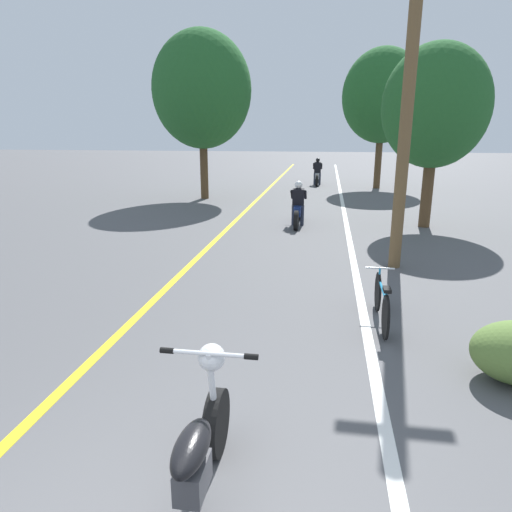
{
  "coord_description": "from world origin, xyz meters",
  "views": [
    {
      "loc": [
        1.09,
        -1.76,
        2.76
      ],
      "look_at": [
        0.07,
        4.88,
        0.9
      ],
      "focal_mm": 32.0,
      "sensor_mm": 36.0,
      "label": 1
    }
  ],
  "objects_px": {
    "motorcycle_foreground": "(195,461)",
    "bicycle_parked": "(382,302)",
    "roadside_tree_right_near": "(436,107)",
    "motorcycle_rider_lead": "(298,208)",
    "utility_pole": "(408,94)",
    "motorcycle_rider_far": "(317,175)",
    "roadside_tree_right_far": "(383,96)",
    "roadside_tree_left": "(202,90)"
  },
  "relations": [
    {
      "from": "motorcycle_foreground",
      "to": "bicycle_parked",
      "type": "bearing_deg",
      "value": 65.13
    },
    {
      "from": "roadside_tree_right_near",
      "to": "motorcycle_rider_lead",
      "type": "bearing_deg",
      "value": -175.37
    },
    {
      "from": "utility_pole",
      "to": "motorcycle_rider_far",
      "type": "xyz_separation_m",
      "value": [
        -1.95,
        14.66,
        -2.9
      ]
    },
    {
      "from": "roadside_tree_right_near",
      "to": "motorcycle_foreground",
      "type": "height_order",
      "value": "roadside_tree_right_near"
    },
    {
      "from": "motorcycle_rider_lead",
      "to": "bicycle_parked",
      "type": "xyz_separation_m",
      "value": [
        1.68,
        -7.09,
        -0.16
      ]
    },
    {
      "from": "roadside_tree_right_far",
      "to": "bicycle_parked",
      "type": "relative_size",
      "value": 3.92
    },
    {
      "from": "roadside_tree_left",
      "to": "bicycle_parked",
      "type": "xyz_separation_m",
      "value": [
        5.87,
        -12.0,
        -3.93
      ]
    },
    {
      "from": "motorcycle_rider_far",
      "to": "bicycle_parked",
      "type": "xyz_separation_m",
      "value": [
        1.36,
        -17.67,
        -0.18
      ]
    },
    {
      "from": "roadside_tree_left",
      "to": "bicycle_parked",
      "type": "distance_m",
      "value": 13.92
    },
    {
      "from": "roadside_tree_left",
      "to": "motorcycle_foreground",
      "type": "distance_m",
      "value": 16.72
    },
    {
      "from": "bicycle_parked",
      "to": "motorcycle_rider_far",
      "type": "bearing_deg",
      "value": 94.4
    },
    {
      "from": "roadside_tree_left",
      "to": "roadside_tree_right_near",
      "type": "bearing_deg",
      "value": -30.3
    },
    {
      "from": "roadside_tree_left",
      "to": "motorcycle_rider_far",
      "type": "height_order",
      "value": "roadside_tree_left"
    },
    {
      "from": "roadside_tree_left",
      "to": "roadside_tree_right_far",
      "type": "bearing_deg",
      "value": 32.21
    },
    {
      "from": "roadside_tree_right_near",
      "to": "motorcycle_rider_far",
      "type": "xyz_separation_m",
      "value": [
        -3.39,
        10.28,
        -2.86
      ]
    },
    {
      "from": "roadside_tree_right_far",
      "to": "motorcycle_foreground",
      "type": "distance_m",
      "value": 21.05
    },
    {
      "from": "motorcycle_rider_lead",
      "to": "motorcycle_rider_far",
      "type": "xyz_separation_m",
      "value": [
        0.32,
        10.58,
        0.02
      ]
    },
    {
      "from": "roadside_tree_right_near",
      "to": "motorcycle_rider_lead",
      "type": "relative_size",
      "value": 2.45
    },
    {
      "from": "roadside_tree_right_near",
      "to": "roadside_tree_left",
      "type": "height_order",
      "value": "roadside_tree_left"
    },
    {
      "from": "motorcycle_foreground",
      "to": "motorcycle_rider_far",
      "type": "relative_size",
      "value": 0.95
    },
    {
      "from": "motorcycle_foreground",
      "to": "motorcycle_rider_lead",
      "type": "bearing_deg",
      "value": 89.7
    },
    {
      "from": "motorcycle_rider_lead",
      "to": "motorcycle_rider_far",
      "type": "relative_size",
      "value": 0.98
    },
    {
      "from": "roadside_tree_right_far",
      "to": "motorcycle_rider_far",
      "type": "height_order",
      "value": "roadside_tree_right_far"
    },
    {
      "from": "roadside_tree_right_near",
      "to": "roadside_tree_right_far",
      "type": "height_order",
      "value": "roadside_tree_right_far"
    },
    {
      "from": "utility_pole",
      "to": "motorcycle_rider_far",
      "type": "bearing_deg",
      "value": 97.59
    },
    {
      "from": "motorcycle_rider_lead",
      "to": "bicycle_parked",
      "type": "height_order",
      "value": "motorcycle_rider_lead"
    },
    {
      "from": "motorcycle_rider_lead",
      "to": "roadside_tree_right_far",
      "type": "bearing_deg",
      "value": 71.33
    },
    {
      "from": "roadside_tree_right_far",
      "to": "bicycle_parked",
      "type": "xyz_separation_m",
      "value": [
        -1.56,
        -16.68,
        -3.95
      ]
    },
    {
      "from": "roadside_tree_right_far",
      "to": "roadside_tree_left",
      "type": "xyz_separation_m",
      "value": [
        -7.43,
        -4.68,
        -0.02
      ]
    },
    {
      "from": "motorcycle_foreground",
      "to": "motorcycle_rider_far",
      "type": "height_order",
      "value": "motorcycle_rider_far"
    },
    {
      "from": "utility_pole",
      "to": "roadside_tree_left",
      "type": "xyz_separation_m",
      "value": [
        -6.46,
        8.99,
        0.85
      ]
    },
    {
      "from": "utility_pole",
      "to": "roadside_tree_right_near",
      "type": "distance_m",
      "value": 4.61
    },
    {
      "from": "utility_pole",
      "to": "roadside_tree_right_far",
      "type": "distance_m",
      "value": 13.73
    },
    {
      "from": "motorcycle_foreground",
      "to": "motorcycle_rider_far",
      "type": "distance_m",
      "value": 21.42
    },
    {
      "from": "roadside_tree_left",
      "to": "motorcycle_rider_far",
      "type": "distance_m",
      "value": 8.16
    },
    {
      "from": "roadside_tree_right_near",
      "to": "bicycle_parked",
      "type": "height_order",
      "value": "roadside_tree_right_near"
    },
    {
      "from": "roadside_tree_left",
      "to": "bicycle_parked",
      "type": "relative_size",
      "value": 3.97
    },
    {
      "from": "motorcycle_rider_lead",
      "to": "roadside_tree_left",
      "type": "bearing_deg",
      "value": 130.45
    },
    {
      "from": "motorcycle_foreground",
      "to": "motorcycle_rider_far",
      "type": "xyz_separation_m",
      "value": [
        0.38,
        21.42,
        0.08
      ]
    },
    {
      "from": "roadside_tree_right_near",
      "to": "motorcycle_rider_lead",
      "type": "height_order",
      "value": "roadside_tree_right_near"
    },
    {
      "from": "utility_pole",
      "to": "roadside_tree_right_near",
      "type": "relative_size",
      "value": 1.31
    },
    {
      "from": "motorcycle_rider_far",
      "to": "bicycle_parked",
      "type": "distance_m",
      "value": 17.72
    }
  ]
}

